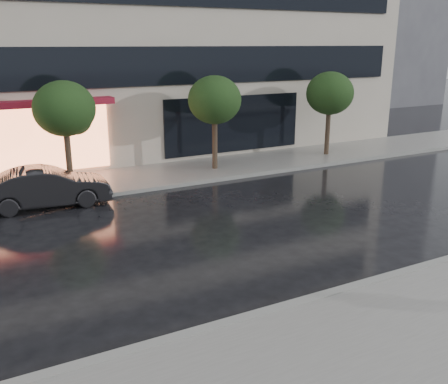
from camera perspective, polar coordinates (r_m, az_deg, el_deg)
ground at (r=11.75m, az=8.26°, el=-9.97°), size 120.00×120.00×0.00m
sidewalk_near at (r=9.67m, az=20.15°, el=-16.83°), size 60.00×4.50×0.12m
sidewalk_far at (r=20.36m, az=-8.91°, el=1.74°), size 60.00×3.50×0.12m
curb_near at (r=11.03m, az=11.39°, el=-11.62°), size 60.00×0.25×0.14m
curb_far at (r=18.77m, az=-7.13°, el=0.56°), size 60.00×0.25×0.14m
bg_building_right at (r=48.77m, az=14.44°, el=19.43°), size 12.00×12.00×16.00m
tree_mid_west at (r=18.88m, az=-17.61°, el=8.86°), size 2.20×2.20×3.99m
tree_mid_east at (r=20.81m, az=-0.97°, el=10.29°), size 2.20×2.20×3.99m
tree_far_east at (r=24.13m, az=12.06°, el=10.81°), size 2.20×2.20×3.99m
parked_car at (r=17.45m, az=-19.58°, el=0.51°), size 4.15×1.72×1.34m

